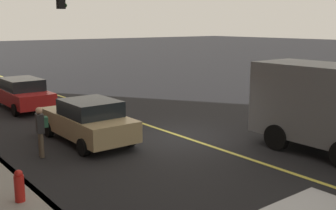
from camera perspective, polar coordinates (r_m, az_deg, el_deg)
ground at (r=16.02m, az=1.75°, el=-4.39°), size 200.00×200.00×0.00m
curb_edge at (r=13.02m, az=-21.25°, el=-8.57°), size 80.00×0.16×0.15m
lane_stripe_center at (r=16.02m, az=1.75°, el=-4.37°), size 80.00×0.16×0.01m
car_tan at (r=15.40m, az=-11.15°, el=-2.13°), size 4.52×2.07×1.61m
car_red at (r=22.32m, az=-19.75°, el=1.56°), size 4.65×2.00×1.58m
pedestrian_with_backpack at (r=13.97m, az=-17.41°, el=-3.10°), size 0.43×0.42×1.68m
fire_hydrant at (r=10.52m, az=-20.10°, el=-10.97°), size 0.24×0.24×0.94m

